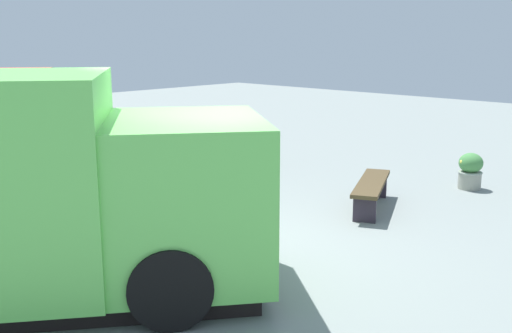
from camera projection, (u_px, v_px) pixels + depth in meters
The scene contains 4 objects.
ground_plane at pixel (229, 256), 7.61m from camera, with size 40.00×40.00×0.00m, color gray.
planter_flowering_far at pixel (257, 148), 13.07m from camera, with size 0.42×0.42×0.67m.
planter_flowering_side at pixel (470, 170), 10.89m from camera, with size 0.43×0.43×0.66m.
plaza_bench at pixel (371, 188), 9.63m from camera, with size 1.17×1.86×0.45m.
Camera 1 is at (5.20, -4.97, 2.75)m, focal length 42.12 mm.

